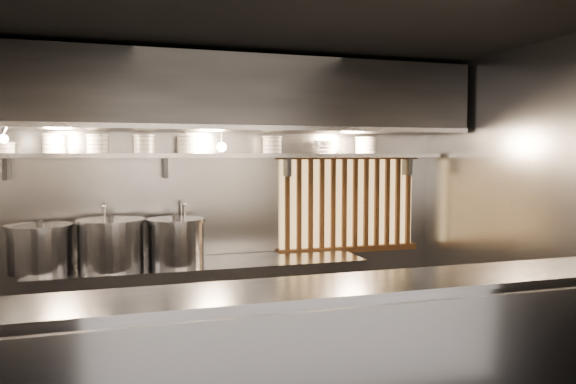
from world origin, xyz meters
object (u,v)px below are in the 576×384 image
heat_lamp (0,132)px  stock_pot_left (40,248)px  stock_pot_mid (111,244)px  stock_pot_right (176,241)px  pendant_bulb (222,147)px

heat_lamp → stock_pot_left: bearing=51.1°
stock_pot_left → stock_pot_mid: stock_pot_mid is taller
stock_pot_mid → stock_pot_right: (0.56, 0.01, -0.01)m
heat_lamp → stock_pot_mid: 1.26m
stock_pot_right → stock_pot_mid: bearing=-178.9°
pendant_bulb → stock_pot_mid: bearing=-174.0°
pendant_bulb → stock_pot_right: bearing=-167.9°
heat_lamp → stock_pot_mid: heat_lamp is taller
pendant_bulb → stock_pot_mid: (-1.00, -0.10, -0.84)m
heat_lamp → pendant_bulb: 1.83m
heat_lamp → stock_pot_right: (1.36, 0.26, -0.96)m
heat_lamp → pendant_bulb: bearing=11.0°
stock_pot_mid → stock_pot_right: bearing=1.1°
pendant_bulb → stock_pot_left: bearing=-177.5°
stock_pot_mid → heat_lamp: bearing=-163.0°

